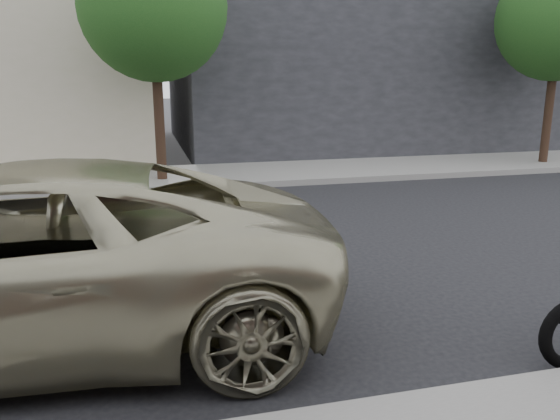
{
  "coord_description": "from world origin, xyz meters",
  "views": [
    {
      "loc": [
        2.48,
        7.52,
        2.61
      ],
      "look_at": [
        0.76,
        0.81,
        0.9
      ],
      "focal_mm": 35.0,
      "sensor_mm": 36.0,
      "label": 1
    }
  ],
  "objects": [
    {
      "name": "far_building_dark",
      "position": [
        -7.0,
        -13.5,
        3.5
      ],
      "size": [
        16.0,
        11.0,
        7.0
      ],
      "color": "#26272B",
      "rests_on": "ground"
    },
    {
      "name": "street_tree_mid",
      "position": [
        2.0,
        -6.0,
        4.14
      ],
      "size": [
        3.4,
        3.4,
        5.7
      ],
      "color": "#332217",
      "rests_on": "far_sidewalk"
    },
    {
      "name": "ground",
      "position": [
        0.0,
        0.0,
        0.0
      ],
      "size": [
        120.0,
        120.0,
        0.0
      ],
      "primitive_type": "plane",
      "color": "black",
      "rests_on": "ground"
    },
    {
      "name": "minivan",
      "position": [
        3.86,
        2.0,
        0.9
      ],
      "size": [
        6.63,
        3.39,
        1.79
      ],
      "primitive_type": "imported",
      "rotation": [
        0.0,
        0.0,
        1.5
      ],
      "color": "#AEA987",
      "rests_on": "ground"
    },
    {
      "name": "street_tree_left",
      "position": [
        -9.0,
        -6.0,
        4.14
      ],
      "size": [
        3.4,
        3.4,
        5.7
      ],
      "color": "#332217",
      "rests_on": "far_sidewalk"
    },
    {
      "name": "far_sidewalk",
      "position": [
        0.0,
        -6.5,
        0.07
      ],
      "size": [
        44.0,
        3.0,
        0.15
      ],
      "primitive_type": "cube",
      "color": "gray",
      "rests_on": "ground"
    }
  ]
}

